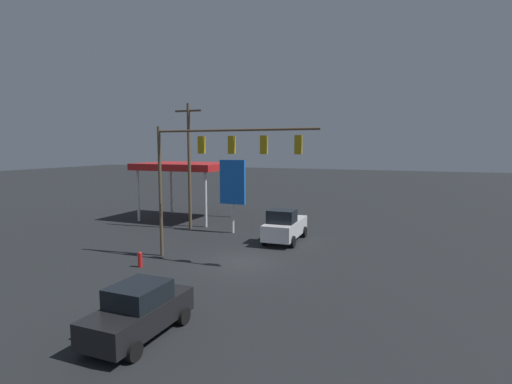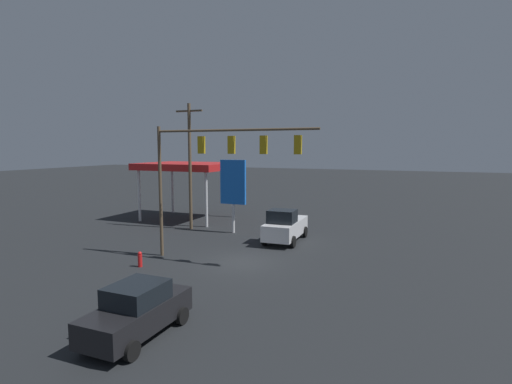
{
  "view_description": "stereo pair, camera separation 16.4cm",
  "coord_description": "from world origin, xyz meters",
  "px_view_note": "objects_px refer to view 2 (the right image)",
  "views": [
    {
      "loc": [
        -9.37,
        20.93,
        6.75
      ],
      "look_at": [
        0.0,
        -2.0,
        3.95
      ],
      "focal_mm": 28.0,
      "sensor_mm": 36.0,
      "label": 1
    },
    {
      "loc": [
        -9.53,
        20.87,
        6.75
      ],
      "look_at": [
        0.0,
        -2.0,
        3.95
      ],
      "focal_mm": 28.0,
      "sensor_mm": 36.0,
      "label": 2
    }
  ],
  "objects_px": {
    "fire_hydrant": "(140,259)",
    "pickup_parked": "(285,226)",
    "traffic_signal_assembly": "(216,158)",
    "sedan_waiting": "(137,310)",
    "utility_pole": "(190,164)",
    "price_sign": "(233,184)"
  },
  "relations": [
    {
      "from": "price_sign",
      "to": "sedan_waiting",
      "type": "relative_size",
      "value": 1.31
    },
    {
      "from": "utility_pole",
      "to": "sedan_waiting",
      "type": "height_order",
      "value": "utility_pole"
    },
    {
      "from": "traffic_signal_assembly",
      "to": "price_sign",
      "type": "bearing_deg",
      "value": -70.82
    },
    {
      "from": "traffic_signal_assembly",
      "to": "sedan_waiting",
      "type": "distance_m",
      "value": 10.77
    },
    {
      "from": "utility_pole",
      "to": "pickup_parked",
      "type": "bearing_deg",
      "value": 172.01
    },
    {
      "from": "sedan_waiting",
      "to": "traffic_signal_assembly",
      "type": "bearing_deg",
      "value": -169.1
    },
    {
      "from": "fire_hydrant",
      "to": "pickup_parked",
      "type": "bearing_deg",
      "value": -122.2
    },
    {
      "from": "traffic_signal_assembly",
      "to": "utility_pole",
      "type": "relative_size",
      "value": 0.98
    },
    {
      "from": "traffic_signal_assembly",
      "to": "fire_hydrant",
      "type": "distance_m",
      "value": 7.19
    },
    {
      "from": "traffic_signal_assembly",
      "to": "pickup_parked",
      "type": "relative_size",
      "value": 1.9
    },
    {
      "from": "traffic_signal_assembly",
      "to": "price_sign",
      "type": "height_order",
      "value": "traffic_signal_assembly"
    },
    {
      "from": "traffic_signal_assembly",
      "to": "fire_hydrant",
      "type": "bearing_deg",
      "value": 34.76
    },
    {
      "from": "pickup_parked",
      "to": "sedan_waiting",
      "type": "height_order",
      "value": "pickup_parked"
    },
    {
      "from": "price_sign",
      "to": "fire_hydrant",
      "type": "relative_size",
      "value": 6.54
    },
    {
      "from": "traffic_signal_assembly",
      "to": "fire_hydrant",
      "type": "height_order",
      "value": "traffic_signal_assembly"
    },
    {
      "from": "sedan_waiting",
      "to": "fire_hydrant",
      "type": "height_order",
      "value": "sedan_waiting"
    },
    {
      "from": "pickup_parked",
      "to": "fire_hydrant",
      "type": "distance_m",
      "value": 10.59
    },
    {
      "from": "pickup_parked",
      "to": "sedan_waiting",
      "type": "distance_m",
      "value": 15.72
    },
    {
      "from": "price_sign",
      "to": "pickup_parked",
      "type": "height_order",
      "value": "price_sign"
    },
    {
      "from": "fire_hydrant",
      "to": "traffic_signal_assembly",
      "type": "bearing_deg",
      "value": -145.24
    },
    {
      "from": "utility_pole",
      "to": "fire_hydrant",
      "type": "relative_size",
      "value": 11.61
    },
    {
      "from": "utility_pole",
      "to": "fire_hydrant",
      "type": "distance_m",
      "value": 11.67
    }
  ]
}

